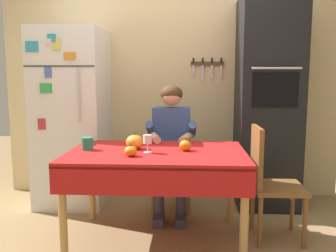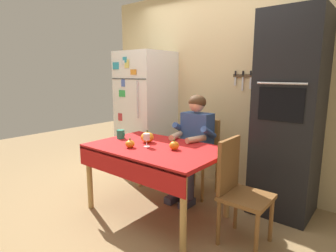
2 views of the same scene
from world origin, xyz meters
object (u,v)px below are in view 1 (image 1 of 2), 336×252
object	(u,v)px
chair_behind_person	(172,157)
coffee_mug	(87,144)
pumpkin_large	(131,151)
chair_right_side	(269,178)
wine_glass	(148,140)
pumpkin_small	(135,142)
refrigerator	(73,118)
seated_person	(171,139)
dining_table	(157,162)
wall_oven	(268,104)
pumpkin_medium	(185,145)

from	to	relation	value
chair_behind_person	coffee_mug	bearing A→B (deg)	-130.61
chair_behind_person	pumpkin_large	bearing A→B (deg)	-105.17
chair_behind_person	chair_right_side	world-z (taller)	same
chair_right_side	wine_glass	bearing A→B (deg)	-171.57
wine_glass	pumpkin_small	xyz separation A→B (m)	(-0.12, 0.14, -0.04)
refrigerator	wine_glass	xyz separation A→B (m)	(0.89, -0.93, -0.06)
seated_person	pumpkin_small	size ratio (longest dim) A/B	8.74
wine_glass	refrigerator	bearing A→B (deg)	133.55
wine_glass	pumpkin_large	size ratio (longest dim) A/B	1.41
pumpkin_small	chair_right_side	bearing A→B (deg)	0.16
coffee_mug	pumpkin_small	world-z (taller)	pumpkin_small
dining_table	seated_person	size ratio (longest dim) A/B	1.12
wall_oven	pumpkin_large	size ratio (longest dim) A/B	20.99
wall_oven	dining_table	size ratio (longest dim) A/B	1.50
seated_person	coffee_mug	xyz separation A→B (m)	(-0.65, -0.57, 0.05)
coffee_mug	seated_person	bearing A→B (deg)	41.20
wall_oven	chair_behind_person	xyz separation A→B (m)	(-0.96, -0.13, -0.54)
chair_right_side	pumpkin_medium	size ratio (longest dim) A/B	8.57
wine_glass	coffee_mug	bearing A→B (deg)	170.31
chair_behind_person	seated_person	bearing A→B (deg)	-90.00
seated_person	pumpkin_large	distance (m)	0.83
dining_table	coffee_mug	bearing A→B (deg)	176.31
seated_person	dining_table	bearing A→B (deg)	-98.35
pumpkin_medium	pumpkin_large	bearing A→B (deg)	-151.13
refrigerator	seated_person	world-z (taller)	refrigerator
chair_behind_person	pumpkin_medium	bearing A→B (deg)	-79.58
dining_table	coffee_mug	distance (m)	0.58
wall_oven	pumpkin_large	distance (m)	1.67
chair_behind_person	seated_person	xyz separation A→B (m)	(-0.00, -0.19, 0.23)
chair_right_side	pumpkin_large	bearing A→B (deg)	-165.69
wall_oven	pumpkin_large	world-z (taller)	wall_oven
refrigerator	chair_right_side	bearing A→B (deg)	-23.08
refrigerator	coffee_mug	world-z (taller)	refrigerator
wall_oven	coffee_mug	bearing A→B (deg)	-151.16
wine_glass	pumpkin_small	size ratio (longest dim) A/B	0.99
wall_oven	dining_table	xyz separation A→B (m)	(-1.05, -0.92, -0.39)
refrigerator	pumpkin_large	size ratio (longest dim) A/B	17.99
wine_glass	pumpkin_large	world-z (taller)	wine_glass
wine_glass	pumpkin_large	xyz separation A→B (m)	(-0.11, -0.13, -0.06)
chair_behind_person	pumpkin_small	xyz separation A→B (m)	(-0.27, -0.70, 0.29)
chair_right_side	coffee_mug	world-z (taller)	chair_right_side
coffee_mug	pumpkin_medium	xyz separation A→B (m)	(0.79, 0.01, -0.01)
wine_glass	seated_person	bearing A→B (deg)	76.78
chair_right_side	coffee_mug	bearing A→B (deg)	-177.71
coffee_mug	pumpkin_large	world-z (taller)	coffee_mug
seated_person	wine_glass	distance (m)	0.68
refrigerator	pumpkin_large	world-z (taller)	refrigerator
wall_oven	pumpkin_large	xyz separation A→B (m)	(-1.23, -1.10, -0.27)
wine_glass	chair_behind_person	bearing A→B (deg)	79.67
coffee_mug	pumpkin_small	size ratio (longest dim) A/B	0.83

